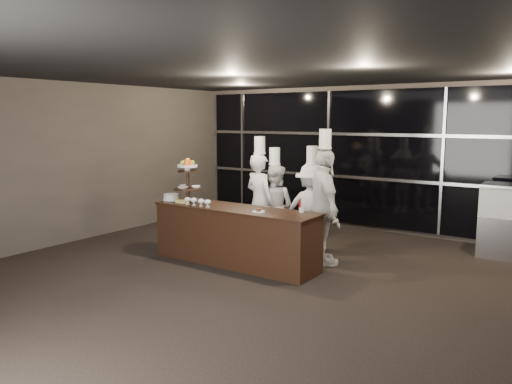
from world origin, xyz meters
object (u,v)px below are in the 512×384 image
Objects in this scene: chef_a at (260,201)px; chef_d at (324,206)px; chef_b at (274,206)px; buffet_counter at (235,235)px; display_stand at (188,177)px; layer_cake at (171,197)px; chef_c at (311,209)px.

chef_a is 0.93× the size of chef_d.
chef_a reaches higher than chef_b.
buffet_counter is at bearing -89.99° from chef_b.
display_stand is 2.48× the size of layer_cake.
chef_d is at bearing -18.76° from chef_b.
chef_a is at bearing 100.38° from buffet_counter.
chef_a reaches higher than layer_cake.
chef_a is (-0.17, 0.95, 0.42)m from buffet_counter.
chef_b is (0.17, 0.21, -0.11)m from chef_a.
display_stand is at bearing -145.34° from chef_c.
display_stand is 1.64m from chef_b.
chef_d is (2.53, 0.81, -0.03)m from layer_cake.
buffet_counter is 1.52× the size of chef_c.
chef_b is 0.84× the size of chef_d.
chef_c is (0.90, 0.24, -0.09)m from chef_a.
chef_b reaches higher than layer_cake.
chef_a is at bearing 40.54° from layer_cake.
chef_c is 0.86× the size of chef_d.
display_stand is (-1.00, -0.00, 0.87)m from buffet_counter.
layer_cake is at bearing -171.80° from display_stand.
chef_a is 1.37m from chef_d.
layer_cake is at bearing -149.03° from chef_c.
chef_d is at bearing 32.75° from buffet_counter.
layer_cake is 1.82m from chef_b.
chef_a is 1.08× the size of chef_c.
chef_a is (1.17, 1.00, -0.09)m from layer_cake.
chef_c reaches higher than chef_b.
layer_cake is 2.43m from chef_c.
layer_cake is 0.14× the size of chef_d.
chef_d is at bearing -43.61° from chef_c.
layer_cake is 0.16× the size of chef_b.
layer_cake is 0.15× the size of chef_a.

